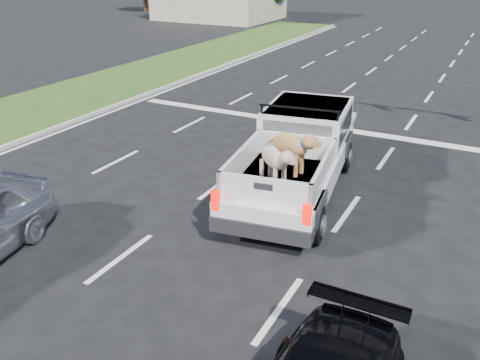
# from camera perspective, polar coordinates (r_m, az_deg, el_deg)

# --- Properties ---
(ground) EXTENTS (160.00, 160.00, 0.00)m
(ground) POSITION_cam_1_polar(r_m,az_deg,el_deg) (9.77, -5.22, -11.31)
(ground) COLOR black
(ground) RESTS_ON ground
(road_markings) EXTENTS (17.75, 60.00, 0.01)m
(road_markings) POSITION_cam_1_polar(r_m,az_deg,el_deg) (15.00, 8.33, 1.82)
(road_markings) COLOR silver
(road_markings) RESTS_ON ground
(grass_median_left) EXTENTS (5.00, 60.00, 0.10)m
(grass_median_left) POSITION_cam_1_polar(r_m,az_deg,el_deg) (21.08, -23.28, 6.81)
(grass_median_left) COLOR #254415
(grass_median_left) RESTS_ON ground
(curb_left) EXTENTS (0.15, 60.00, 0.14)m
(curb_left) POSITION_cam_1_polar(r_m,az_deg,el_deg) (19.29, -18.56, 6.11)
(curb_left) COLOR #9C968F
(curb_left) RESTS_ON ground
(pickup_truck) EXTENTS (3.00, 6.21, 2.23)m
(pickup_truck) POSITION_cam_1_polar(r_m,az_deg,el_deg) (12.85, 6.39, 2.99)
(pickup_truck) COLOR black
(pickup_truck) RESTS_ON ground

